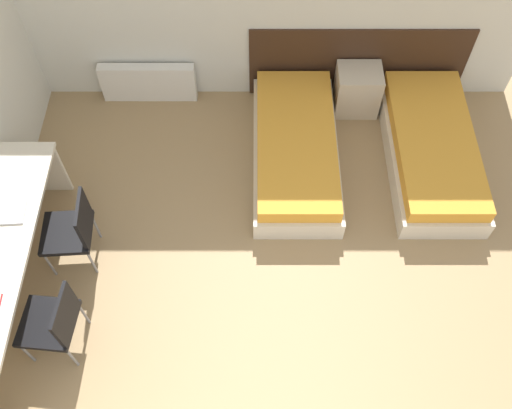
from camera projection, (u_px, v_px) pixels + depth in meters
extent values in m
cube|color=#382316|center=(357.00, 63.00, 6.35)|extent=(2.42, 0.03, 0.93)
cube|color=beige|center=(294.00, 153.00, 6.08)|extent=(0.89, 1.96, 0.25)
cube|color=gold|center=(295.00, 141.00, 5.91)|extent=(0.81, 1.88, 0.16)
cube|color=beige|center=(429.00, 153.00, 6.08)|extent=(0.89, 1.96, 0.25)
cube|color=gold|center=(434.00, 141.00, 5.91)|extent=(0.81, 1.88, 0.16)
cube|color=beige|center=(356.00, 90.00, 6.38)|extent=(0.49, 0.40, 0.55)
cube|color=silver|center=(148.00, 83.00, 6.49)|extent=(1.08, 0.12, 0.49)
cube|color=beige|center=(39.00, 169.00, 5.68)|extent=(0.48, 0.04, 0.72)
cube|color=black|center=(66.00, 233.00, 5.19)|extent=(0.48, 0.48, 0.05)
cube|color=black|center=(83.00, 219.00, 5.01)|extent=(0.05, 0.41, 0.41)
cylinder|color=slate|center=(49.00, 265.00, 5.27)|extent=(0.02, 0.02, 0.41)
cylinder|color=slate|center=(55.00, 229.00, 5.48)|extent=(0.02, 0.02, 0.41)
cylinder|color=slate|center=(92.00, 262.00, 5.29)|extent=(0.02, 0.02, 0.41)
cylinder|color=slate|center=(95.00, 226.00, 5.50)|extent=(0.02, 0.02, 0.41)
cube|color=black|center=(47.00, 324.00, 4.72)|extent=(0.49, 0.49, 0.05)
cube|color=black|center=(64.00, 315.00, 4.52)|extent=(0.07, 0.41, 0.41)
cylinder|color=slate|center=(27.00, 353.00, 4.82)|extent=(0.02, 0.02, 0.41)
cylinder|color=slate|center=(40.00, 310.00, 5.03)|extent=(0.02, 0.02, 0.41)
cylinder|color=slate|center=(72.00, 357.00, 4.80)|extent=(0.02, 0.02, 0.41)
cylinder|color=slate|center=(83.00, 314.00, 5.01)|extent=(0.02, 0.02, 0.41)
cube|color=silver|center=(5.00, 213.00, 4.92)|extent=(0.34, 0.26, 0.02)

